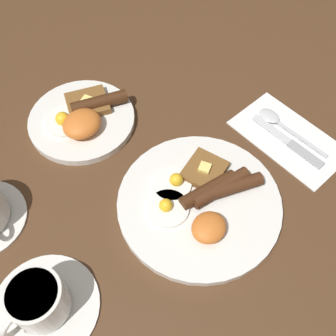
{
  "coord_description": "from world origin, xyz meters",
  "views": [
    {
      "loc": [
        -0.28,
        -0.18,
        0.61
      ],
      "look_at": [
        0.01,
        0.08,
        0.03
      ],
      "focal_mm": 42.0,
      "sensor_mm": 36.0,
      "label": 1
    }
  ],
  "objects_px": {
    "breakfast_plate_far": "(83,118)",
    "teacup_near": "(40,303)",
    "knife": "(290,143)",
    "spoon": "(276,121)",
    "breakfast_plate_near": "(201,201)"
  },
  "relations": [
    {
      "from": "breakfast_plate_near",
      "to": "teacup_near",
      "type": "distance_m",
      "value": 0.3
    },
    {
      "from": "breakfast_plate_far",
      "to": "teacup_near",
      "type": "xyz_separation_m",
      "value": [
        -0.28,
        -0.24,
        0.02
      ]
    },
    {
      "from": "breakfast_plate_near",
      "to": "knife",
      "type": "height_order",
      "value": "breakfast_plate_near"
    },
    {
      "from": "teacup_near",
      "to": "spoon",
      "type": "relative_size",
      "value": 1.02
    },
    {
      "from": "teacup_near",
      "to": "breakfast_plate_far",
      "type": "bearing_deg",
      "value": 40.22
    },
    {
      "from": "breakfast_plate_near",
      "to": "knife",
      "type": "distance_m",
      "value": 0.22
    },
    {
      "from": "breakfast_plate_far",
      "to": "teacup_near",
      "type": "distance_m",
      "value": 0.37
    },
    {
      "from": "spoon",
      "to": "knife",
      "type": "bearing_deg",
      "value": 155.03
    },
    {
      "from": "breakfast_plate_near",
      "to": "breakfast_plate_far",
      "type": "relative_size",
      "value": 1.35
    },
    {
      "from": "spoon",
      "to": "breakfast_plate_near",
      "type": "bearing_deg",
      "value": 95.35
    },
    {
      "from": "knife",
      "to": "spoon",
      "type": "xyz_separation_m",
      "value": [
        0.03,
        0.05,
        0.0
      ]
    },
    {
      "from": "breakfast_plate_far",
      "to": "teacup_near",
      "type": "height_order",
      "value": "teacup_near"
    },
    {
      "from": "teacup_near",
      "to": "spoon",
      "type": "xyz_separation_m",
      "value": [
        0.54,
        -0.05,
        -0.02
      ]
    },
    {
      "from": "breakfast_plate_far",
      "to": "knife",
      "type": "bearing_deg",
      "value": -55.12
    },
    {
      "from": "breakfast_plate_far",
      "to": "spoon",
      "type": "height_order",
      "value": "breakfast_plate_far"
    }
  ]
}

